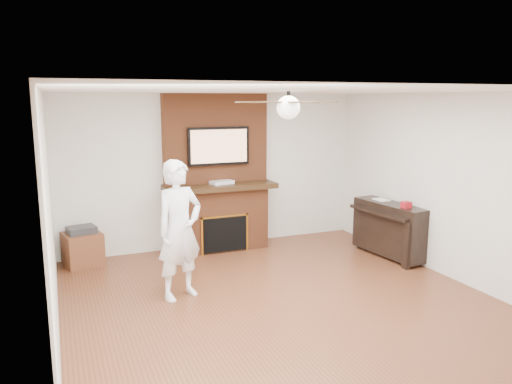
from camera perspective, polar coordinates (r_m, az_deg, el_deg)
name	(u,v)px	position (r m, az deg, el deg)	size (l,w,h in m)	color
room_shell	(287,203)	(5.69, 3.58, -1.24)	(5.36, 5.86, 2.86)	#552C19
fireplace	(218,188)	(8.06, -4.33, 0.44)	(1.78, 0.64, 2.50)	brown
tv	(219,146)	(7.93, -4.30, 5.26)	(1.00, 0.08, 0.60)	black
ceiling_fan	(288,107)	(5.57, 3.71, 9.72)	(1.21, 1.21, 0.31)	black
person	(180,230)	(6.12, -8.73, -4.30)	(0.63, 0.42, 1.71)	white
side_table	(83,247)	(7.79, -19.21, -5.99)	(0.60, 0.60, 0.58)	#572D19
piano	(390,228)	(7.97, 15.01, -4.01)	(0.61, 1.33, 0.93)	black
cable_box	(222,182)	(7.96, -3.94, 1.12)	(0.36, 0.21, 0.05)	silver
candle_orange	(211,249)	(8.00, -5.20, -6.55)	(0.07, 0.07, 0.12)	#B93815
candle_green	(226,248)	(8.12, -3.47, -6.36)	(0.07, 0.07, 0.09)	#466E2C
candle_cream	(233,246)	(8.15, -2.65, -6.19)	(0.08, 0.08, 0.12)	#FDE2C9
candle_blue	(232,248)	(8.15, -2.74, -6.39)	(0.06, 0.06, 0.07)	#33429B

